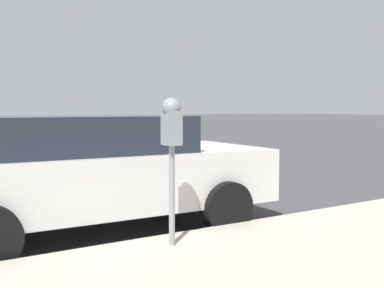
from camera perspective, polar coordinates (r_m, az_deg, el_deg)
name	(u,v)px	position (r m, az deg, el deg)	size (l,w,h in m)	color
ground_plane	(83,211)	(6.95, -13.65, -8.22)	(220.00, 220.00, 0.00)	#424244
parking_meter	(172,133)	(4.45, -2.62, 1.36)	(0.21, 0.19, 1.48)	gray
car_white	(92,169)	(5.69, -12.55, -3.15)	(2.19, 4.35, 1.43)	silver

